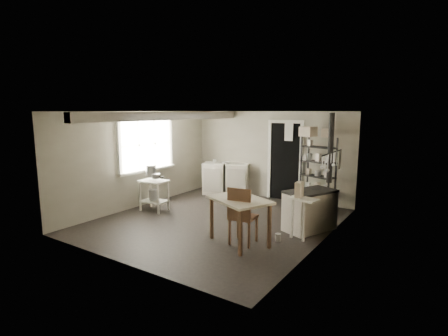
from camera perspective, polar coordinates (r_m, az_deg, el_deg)
The scene contains 31 objects.
floor at distance 7.50m, azimuth -1.28°, elevation -8.64°, with size 5.00×5.00×0.00m, color black.
ceiling at distance 7.13m, azimuth -1.35°, elevation 9.22°, with size 5.00×5.00×0.00m, color silver.
wall_back at distance 9.37m, azimuth 7.47°, elevation 2.13°, with size 4.50×0.02×2.30m, color #A7A28E.
wall_front at distance 5.41m, azimuth -16.68°, elevation -3.50°, with size 4.50×0.02×2.30m, color #A7A28E.
wall_left at distance 8.70m, azimuth -13.57°, elevation 1.39°, with size 0.02×5.00×2.30m, color #A7A28E.
wall_right at distance 6.24m, azimuth 15.90°, elevation -1.78°, with size 0.02×5.00×2.30m, color #A7A28E.
window at distance 8.77m, azimuth -12.57°, elevation 3.80°, with size 0.12×1.76×1.28m, color white, non-canonical shape.
doorway at distance 9.17m, azimuth 9.89°, elevation 0.97°, with size 0.96×0.10×2.08m, color white, non-canonical shape.
ceiling_beam at distance 7.88m, azimuth -8.60°, elevation 8.41°, with size 0.18×5.00×0.18m, color white, non-canonical shape.
wallpaper_panel at distance 6.24m, azimuth 15.81°, elevation -1.77°, with size 0.01×5.00×2.30m, color #BCAF99, non-canonical shape.
utensil_rail at distance 6.76m, azimuth 17.13°, elevation 2.44°, with size 0.06×1.20×0.44m, color #B0B0B2, non-canonical shape.
prep_table at distance 8.32m, azimuth -11.33°, elevation -4.14°, with size 0.63×0.45×0.72m, color white, non-canonical shape.
stockpot at distance 8.27m, azimuth -11.88°, elevation -0.42°, with size 0.24×0.24×0.26m, color #B0B0B2.
saucepan at distance 8.05m, azimuth -11.04°, elevation -1.31°, with size 0.19×0.19×0.10m, color #B0B0B2.
bucket at distance 8.30m, azimuth -11.45°, elevation -4.28°, with size 0.22×0.22×0.24m, color #B0B0B2.
base_cabinets at distance 9.78m, azimuth 0.31°, elevation -1.58°, with size 1.32×0.57×0.87m, color beige, non-canonical shape.
mixing_bowl at distance 9.59m, azimuth 0.38°, elevation 1.20°, with size 0.29×0.29×0.07m, color white.
counter_cup at distance 9.80m, azimuth -1.57°, elevation 1.42°, with size 0.11×0.11×0.09m, color white.
shelf_rack at distance 8.44m, azimuth 15.08°, elevation -0.29°, with size 0.81×0.32×1.72m, color black, non-canonical shape.
shelf_jar at distance 8.49m, azimuth 13.10°, elevation 2.67°, with size 0.08×0.08×0.18m, color white.
storage_box_a at distance 8.44m, azimuth 13.63°, elevation 7.02°, with size 0.33×0.29×0.23m, color beige.
storage_box_b at distance 8.34m, azimuth 16.63°, elevation 6.73°, with size 0.29×0.27×0.19m, color beige.
stove at distance 7.04m, azimuth 13.82°, elevation -6.37°, with size 0.56×1.01×0.79m, color beige, non-canonical shape.
stovepipe at distance 7.14m, azimuth 17.00°, elevation 3.11°, with size 0.12×0.12×1.52m, color black, non-canonical shape.
side_ledge at distance 6.42m, azimuth 12.78°, elevation -7.96°, with size 0.52×0.28×0.79m, color white, non-canonical shape.
oats_box at distance 6.32m, azimuth 12.20°, elevation -2.78°, with size 0.11×0.18×0.27m, color beige.
work_table at distance 6.19m, azimuth 2.52°, elevation -8.87°, with size 1.07×0.75×0.81m, color beige, non-canonical shape.
table_cup at distance 5.93m, azimuth 4.08°, elevation -5.39°, with size 0.11×0.11×0.10m, color white.
chair at distance 6.17m, azimuth 3.18°, elevation -7.92°, with size 0.42×0.45×1.03m, color brown, non-canonical shape.
flour_sack at distance 8.45m, azimuth 11.96°, elevation -5.08°, with size 0.35×0.30×0.42m, color white.
floor_crock at distance 6.47m, azimuth 8.82°, elevation -11.04°, with size 0.11×0.11×0.13m, color white.
Camera 1 is at (4.08, -5.85, 2.32)m, focal length 28.00 mm.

